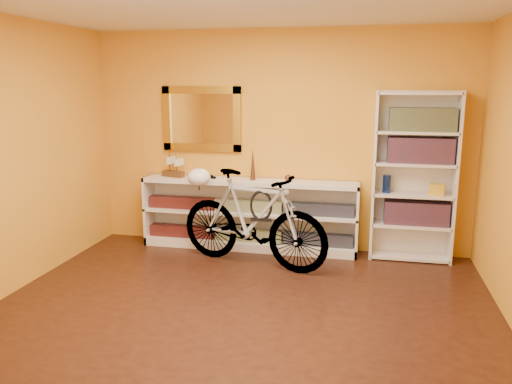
% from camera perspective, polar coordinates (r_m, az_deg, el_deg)
% --- Properties ---
extents(floor, '(4.50, 4.00, 0.01)m').
position_cam_1_polar(floor, '(4.58, -1.91, -13.59)').
color(floor, black).
rests_on(floor, ground).
extents(back_wall, '(4.50, 0.01, 2.60)m').
position_cam_1_polar(back_wall, '(6.13, 2.59, 5.70)').
color(back_wall, orange).
rests_on(back_wall, ground).
extents(gilt_mirror, '(0.98, 0.06, 0.78)m').
position_cam_1_polar(gilt_mirror, '(6.30, -6.08, 8.10)').
color(gilt_mirror, olive).
rests_on(gilt_mirror, back_wall).
extents(wall_socket, '(0.09, 0.02, 0.09)m').
position_cam_1_polar(wall_socket, '(6.23, 10.67, -4.24)').
color(wall_socket, silver).
rests_on(wall_socket, back_wall).
extents(console_unit, '(2.60, 0.35, 0.85)m').
position_cam_1_polar(console_unit, '(6.17, -0.79, -2.51)').
color(console_unit, silver).
rests_on(console_unit, floor).
extents(cd_row_lower, '(2.50, 0.13, 0.14)m').
position_cam_1_polar(cd_row_lower, '(6.22, -0.82, -4.83)').
color(cd_row_lower, black).
rests_on(cd_row_lower, console_unit).
extents(cd_row_upper, '(2.50, 0.13, 0.14)m').
position_cam_1_polar(cd_row_upper, '(6.13, -0.83, -1.56)').
color(cd_row_upper, navy).
rests_on(cd_row_upper, console_unit).
extents(model_ship, '(0.30, 0.19, 0.34)m').
position_cam_1_polar(model_ship, '(6.33, -9.24, 3.18)').
color(model_ship, '#402712').
rests_on(model_ship, console_unit).
extents(toy_car, '(0.00, 0.01, 0.00)m').
position_cam_1_polar(toy_car, '(6.20, -5.03, 1.54)').
color(toy_car, black).
rests_on(toy_car, console_unit).
extents(bronze_ornament, '(0.07, 0.07, 0.38)m').
position_cam_1_polar(bronze_ornament, '(6.03, -0.36, 3.12)').
color(bronze_ornament, '#532C1C').
rests_on(bronze_ornament, console_unit).
extents(decorative_orb, '(0.08, 0.08, 0.08)m').
position_cam_1_polar(decorative_orb, '(5.98, 3.60, 1.57)').
color(decorative_orb, '#532C1C').
rests_on(decorative_orb, console_unit).
extents(bookcase, '(0.90, 0.30, 1.90)m').
position_cam_1_polar(bookcase, '(5.96, 17.16, 1.58)').
color(bookcase, silver).
rests_on(bookcase, floor).
extents(book_row_a, '(0.70, 0.22, 0.26)m').
position_cam_1_polar(book_row_a, '(6.04, 17.40, -2.22)').
color(book_row_a, maroon).
rests_on(book_row_a, bookcase).
extents(book_row_b, '(0.70, 0.22, 0.28)m').
position_cam_1_polar(book_row_b, '(5.92, 17.83, 4.47)').
color(book_row_b, maroon).
rests_on(book_row_b, bookcase).
extents(book_row_c, '(0.70, 0.22, 0.25)m').
position_cam_1_polar(book_row_c, '(5.88, 18.04, 7.70)').
color(book_row_c, navy).
rests_on(book_row_c, bookcase).
extents(travel_mug, '(0.09, 0.09, 0.20)m').
position_cam_1_polar(travel_mug, '(5.93, 14.35, 0.88)').
color(travel_mug, navy).
rests_on(travel_mug, bookcase).
extents(red_tin, '(0.16, 0.16, 0.17)m').
position_cam_1_polar(red_tin, '(5.90, 15.55, 7.46)').
color(red_tin, maroon).
rests_on(red_tin, bookcase).
extents(yellow_bag, '(0.18, 0.14, 0.13)m').
position_cam_1_polar(yellow_bag, '(5.97, 19.51, 0.25)').
color(yellow_bag, gold).
rests_on(yellow_bag, bookcase).
extents(bicycle, '(0.94, 1.86, 1.06)m').
position_cam_1_polar(bicycle, '(5.57, -0.40, -3.00)').
color(bicycle, silver).
rests_on(bicycle, floor).
extents(helmet, '(0.27, 0.25, 0.20)m').
position_cam_1_polar(helmet, '(5.83, -6.38, 1.67)').
color(helmet, white).
rests_on(helmet, bicycle).
extents(u_lock, '(0.25, 0.03, 0.25)m').
position_cam_1_polar(u_lock, '(5.48, 0.57, -1.53)').
color(u_lock, black).
rests_on(u_lock, bicycle).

